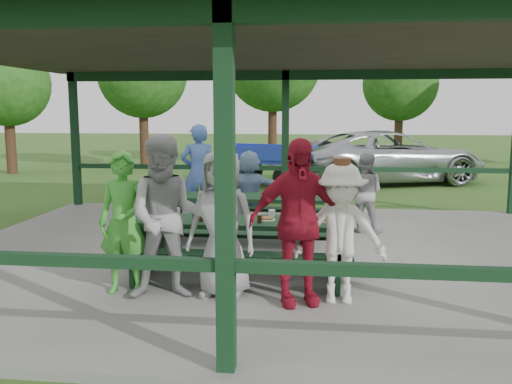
# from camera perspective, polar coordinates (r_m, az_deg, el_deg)

# --- Properties ---
(ground) EXTENTS (90.00, 90.00, 0.00)m
(ground) POSITION_cam_1_polar(r_m,az_deg,el_deg) (8.36, 1.36, -7.05)
(ground) COLOR #31551A
(ground) RESTS_ON ground
(concrete_slab) EXTENTS (10.00, 8.00, 0.10)m
(concrete_slab) POSITION_cam_1_polar(r_m,az_deg,el_deg) (8.34, 1.36, -6.72)
(concrete_slab) COLOR slate
(concrete_slab) RESTS_ON ground
(pavilion_structure) EXTENTS (10.60, 8.60, 3.24)m
(pavilion_structure) POSITION_cam_1_polar(r_m,az_deg,el_deg) (8.10, 1.44, 15.07)
(pavilion_structure) COLOR black
(pavilion_structure) RESTS_ON concrete_slab
(picnic_table_near) EXTENTS (2.84, 1.39, 0.75)m
(picnic_table_near) POSITION_cam_1_polar(r_m,az_deg,el_deg) (7.09, -1.62, -5.05)
(picnic_table_near) COLOR black
(picnic_table_near) RESTS_ON concrete_slab
(picnic_table_far) EXTENTS (2.78, 1.39, 0.75)m
(picnic_table_far) POSITION_cam_1_polar(r_m,az_deg,el_deg) (9.06, -1.63, -2.06)
(picnic_table_far) COLOR black
(picnic_table_far) RESTS_ON concrete_slab
(table_setting) EXTENTS (2.41, 0.45, 0.10)m
(table_setting) POSITION_cam_1_polar(r_m,az_deg,el_deg) (7.08, -2.67, -2.57)
(table_setting) COLOR white
(table_setting) RESTS_ON picnic_table_near
(contestant_green) EXTENTS (0.62, 0.41, 1.69)m
(contestant_green) POSITION_cam_1_polar(r_m,az_deg,el_deg) (6.53, -13.70, -3.20)
(contestant_green) COLOR green
(contestant_green) RESTS_ON concrete_slab
(contestant_grey_left) EXTENTS (1.05, 0.90, 1.89)m
(contestant_grey_left) POSITION_cam_1_polar(r_m,az_deg,el_deg) (6.25, -9.31, -2.67)
(contestant_grey_left) COLOR #949496
(contestant_grey_left) RESTS_ON concrete_slab
(contestant_grey_mid) EXTENTS (0.94, 0.71, 1.72)m
(contestant_grey_mid) POSITION_cam_1_polar(r_m,az_deg,el_deg) (6.25, -3.59, -3.36)
(contestant_grey_mid) COLOR gray
(contestant_grey_mid) RESTS_ON concrete_slab
(contestant_red) EXTENTS (1.18, 0.77, 1.86)m
(contestant_red) POSITION_cam_1_polar(r_m,az_deg,el_deg) (6.01, 4.35, -3.16)
(contestant_red) COLOR maroon
(contestant_red) RESTS_ON concrete_slab
(contestant_white_fedora) EXTENTS (1.03, 0.59, 1.63)m
(contestant_white_fedora) POSITION_cam_1_polar(r_m,az_deg,el_deg) (6.13, 8.87, -4.31)
(contestant_white_fedora) COLOR silver
(contestant_white_fedora) RESTS_ON concrete_slab
(spectator_lblue) EXTENTS (1.39, 0.67, 1.44)m
(spectator_lblue) POSITION_cam_1_polar(r_m,az_deg,el_deg) (9.90, -0.73, 0.27)
(spectator_lblue) COLOR #7F9CC4
(spectator_lblue) RESTS_ON concrete_slab
(spectator_blue) EXTENTS (0.78, 0.61, 1.90)m
(spectator_blue) POSITION_cam_1_polar(r_m,az_deg,el_deg) (10.56, -6.06, 1.99)
(spectator_blue) COLOR #4160A9
(spectator_blue) RESTS_ON concrete_slab
(spectator_grey) EXTENTS (0.79, 0.68, 1.42)m
(spectator_grey) POSITION_cam_1_polar(r_m,az_deg,el_deg) (9.80, 11.30, -0.06)
(spectator_grey) COLOR gray
(spectator_grey) RESTS_ON concrete_slab
(pickup_truck) EXTENTS (6.51, 4.65, 1.65)m
(pickup_truck) POSITION_cam_1_polar(r_m,az_deg,el_deg) (17.37, 13.75, 3.59)
(pickup_truck) COLOR silver
(pickup_truck) RESTS_ON ground
(farm_trailer) EXTENTS (3.77, 2.31, 1.31)m
(farm_trailer) POSITION_cam_1_polar(r_m,az_deg,el_deg) (16.35, 1.23, 2.93)
(farm_trailer) COLOR navy
(farm_trailer) RESTS_ON ground
(tree_far_left) EXTENTS (3.48, 3.48, 5.43)m
(tree_far_left) POSITION_cam_1_polar(r_m,az_deg,el_deg) (21.97, -11.89, 12.09)
(tree_far_left) COLOR #332114
(tree_far_left) RESTS_ON ground
(tree_left) EXTENTS (3.90, 3.90, 6.09)m
(tree_left) POSITION_cam_1_polar(r_m,az_deg,el_deg) (22.62, 1.77, 13.30)
(tree_left) COLOR #332114
(tree_left) RESTS_ON ground
(tree_mid) EXTENTS (3.20, 3.20, 5.00)m
(tree_mid) POSITION_cam_1_polar(r_m,az_deg,el_deg) (24.45, 14.94, 10.92)
(tree_mid) COLOR #332114
(tree_mid) RESTS_ON ground
(tree_edge_left) EXTENTS (3.01, 3.01, 4.70)m
(tree_edge_left) POSITION_cam_1_polar(r_m,az_deg,el_deg) (21.46, -24.76, 10.25)
(tree_edge_left) COLOR #332114
(tree_edge_left) RESTS_ON ground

